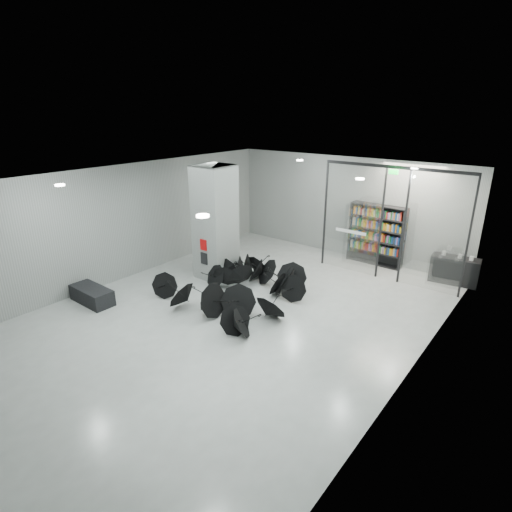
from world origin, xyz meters
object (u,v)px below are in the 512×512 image
Objects in this scene: bookshelf at (376,235)px; umbrella_cluster at (247,289)px; column at (215,223)px; shop_counter at (454,270)px; bench at (92,295)px.

bookshelf reaches higher than umbrella_cluster.
column is 1.71× the size of bookshelf.
shop_counter is 0.33× the size of umbrella_cluster.
column is 6.26m from bookshelf.
umbrella_cluster reaches higher than bench.
shop_counter is (2.95, -0.12, -0.71)m from bookshelf.
bench is 12.15m from shop_counter.
bookshelf is at bearing 49.93° from column.
bench is 0.66× the size of bookshelf.
column reaches higher than bookshelf.
umbrella_cluster reaches higher than shop_counter.
shop_counter is 7.28m from umbrella_cluster.
bookshelf is (5.59, 8.76, 0.92)m from bench.
bookshelf is at bearing 170.91° from shop_counter.
bookshelf is 5.88m from umbrella_cluster.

